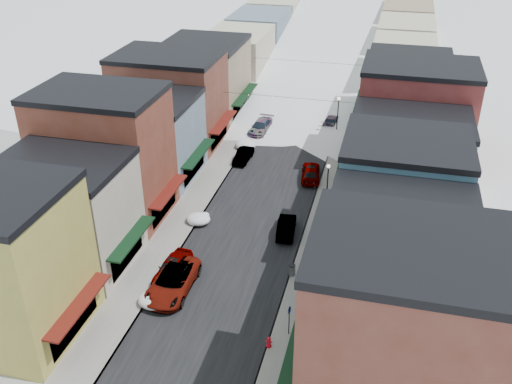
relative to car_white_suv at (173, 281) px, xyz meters
The scene contains 37 objects.
road 49.39m from the car_white_suv, 85.85° to the left, with size 10.00×160.00×0.01m, color black.
sidewalk_left 49.35m from the car_white_suv, 93.52° to the left, with size 3.20×160.00×0.15m, color gray.
sidewalk_right 50.30m from the car_white_suv, 78.33° to the left, with size 3.20×160.00×0.15m, color gray.
curb_left 49.28m from the car_white_suv, 91.72° to the left, with size 0.10×160.00×0.15m, color slate.
curb_right 50.01m from the car_white_suv, 80.07° to the left, with size 0.10×160.00×0.15m, color slate.
bldg_l_cream 10.51m from the car_white_suv, 169.67° to the left, with size 11.30×8.20×9.50m.
bldg_l_brick_near 15.04m from the car_white_suv, 136.06° to the left, with size 12.30×8.20×12.50m.
bldg_l_grayblue 20.95m from the car_white_suv, 117.79° to the left, with size 11.30×9.20×9.00m.
bldg_l_brick_far 29.61m from the car_white_suv, 111.29° to the left, with size 13.30×9.20×11.00m.
bldg_l_tan 38.69m from the car_white_suv, 104.48° to the left, with size 11.30×11.20×10.00m.
bldg_r_brick_near 19.67m from the car_white_suv, 24.17° to the right, with size 12.30×9.20×12.50m.
bldg_r_green 17.25m from the car_white_suv, ahead, with size 11.30×9.20×9.50m.
bldg_r_blue 20.13m from the car_white_suv, 31.45° to the left, with size 11.30×9.20×10.50m.
bldg_r_cream 26.11m from the car_white_suv, 48.12° to the left, with size 12.30×9.20×9.00m.
bldg_r_brick_far 33.73m from the car_white_suv, 57.84° to the left, with size 13.30×9.20×11.50m.
bldg_r_tan 41.94m from the car_white_suv, 66.34° to the left, with size 11.30×11.20×9.50m.
distant_blocks 72.41m from the car_white_suv, 87.17° to the left, with size 34.00×55.00×8.00m.
overhead_cables 37.31m from the car_white_suv, 84.45° to the left, with size 16.40×15.04×0.04m.
car_white_suv is the anchor object (origin of this frame).
car_silver_sedan 1.95m from the car_white_suv, 111.93° to the left, with size 1.94×4.82×1.64m, color #A5A7AD.
car_dark_hatch 24.01m from the car_white_suv, 91.74° to the left, with size 1.44×4.14×1.36m, color black.
car_silver_wagon 32.56m from the car_white_suv, 91.28° to the left, with size 2.18×5.37×1.56m, color #969A9E.
car_green_sedan 12.46m from the car_white_suv, 55.44° to the left, with size 1.55×4.43×1.46m, color black.
car_gray_suv 22.76m from the car_white_suv, 70.75° to the left, with size 1.97×4.89×1.67m, color #95999D.
car_black_sedan 37.81m from the car_white_suv, 77.98° to the left, with size 2.01×4.95×1.44m, color black.
car_lane_silver 39.64m from the car_white_suv, 87.64° to the left, with size 1.63×4.05×1.38m, color #919498.
car_lane_white 49.72m from the car_white_suv, 84.30° to the left, with size 2.33×5.06×1.41m, color white.
fire_hydrant 9.78m from the car_white_suv, 26.21° to the right, with size 0.49×0.37×0.84m.
parking_sign 10.27m from the car_white_suv, 15.59° to the right, with size 0.13×0.33×2.53m.
trash_can 9.68m from the car_white_suv, 24.99° to the left, with size 0.57×0.57×0.97m.
streetlamp_near 19.28m from the car_white_suv, 58.92° to the left, with size 0.36×0.36×4.29m.
streetlamp_far 35.14m from the car_white_suv, 75.51° to the left, with size 0.41×0.41×4.95m.
planter_near 11.96m from the car_white_suv, 17.93° to the right, with size 0.52×0.45×0.58m, color #427434.
planter_far 10.12m from the car_white_suv, ahead, with size 0.33×0.33×0.59m, color #39652E.
snow_pile_near 2.11m from the car_white_suv, 110.08° to the right, with size 2.51×2.75×1.06m.
snow_pile_mid 10.11m from the car_white_suv, 97.46° to the left, with size 2.30×2.61×0.97m.
snow_pile_far 27.32m from the car_white_suv, 92.75° to the left, with size 2.48×2.73×1.05m.
Camera 1 is at (11.46, -22.34, 28.92)m, focal length 40.00 mm.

